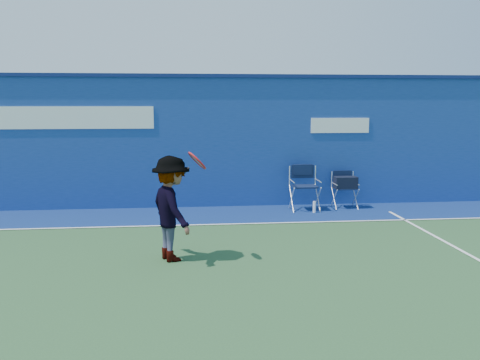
{
  "coord_description": "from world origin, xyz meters",
  "views": [
    {
      "loc": [
        0.03,
        -6.74,
        2.44
      ],
      "look_at": [
        0.98,
        2.6,
        1.0
      ],
      "focal_mm": 38.0,
      "sensor_mm": 36.0,
      "label": 1
    }
  ],
  "objects": [
    {
      "name": "tennis_player",
      "position": [
        -0.24,
        1.0,
        0.82
      ],
      "size": [
        1.07,
        1.21,
        1.71
      ],
      "color": "#EA4738",
      "rests_on": "ground"
    },
    {
      "name": "court_lines",
      "position": [
        0.0,
        0.6,
        0.01
      ],
      "size": [
        24.0,
        12.0,
        0.01
      ],
      "color": "white",
      "rests_on": "out_of_bounds_strip"
    },
    {
      "name": "out_of_bounds_strip",
      "position": [
        0.0,
        4.1,
        0.0
      ],
      "size": [
        24.0,
        1.8,
        0.01
      ],
      "primitive_type": "cube",
      "color": "navy",
      "rests_on": "ground"
    },
    {
      "name": "directors_chair_right",
      "position": [
        3.63,
        4.56,
        0.36
      ],
      "size": [
        0.51,
        0.46,
        0.85
      ],
      "color": "silver",
      "rests_on": "ground"
    },
    {
      "name": "ground",
      "position": [
        0.0,
        0.0,
        0.0
      ],
      "size": [
        80.0,
        80.0,
        0.0
      ],
      "primitive_type": "plane",
      "color": "#294E29",
      "rests_on": "ground"
    },
    {
      "name": "directors_chair_left",
      "position": [
        2.64,
        4.43,
        0.34
      ],
      "size": [
        0.61,
        0.56,
        1.02
      ],
      "color": "silver",
      "rests_on": "ground"
    },
    {
      "name": "water_bottle",
      "position": [
        2.8,
        4.11,
        0.13
      ],
      "size": [
        0.07,
        0.07,
        0.26
      ],
      "primitive_type": "cylinder",
      "color": "white",
      "rests_on": "ground"
    },
    {
      "name": "stadium_wall",
      "position": [
        -0.0,
        5.2,
        1.55
      ],
      "size": [
        24.0,
        0.5,
        3.08
      ],
      "color": "navy",
      "rests_on": "ground"
    }
  ]
}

